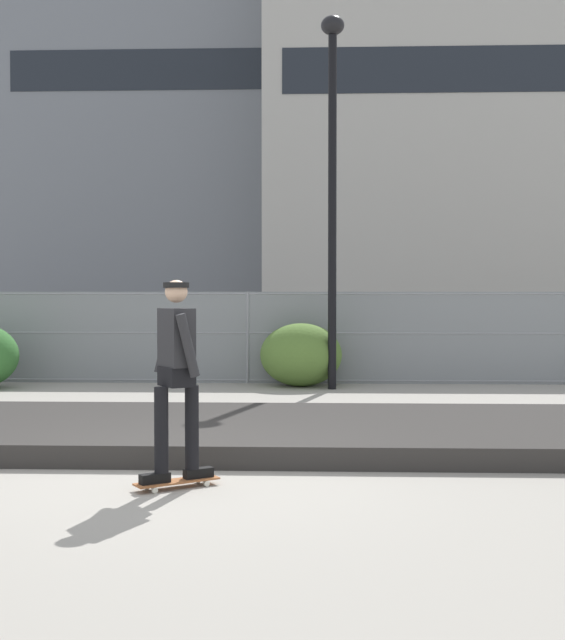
{
  "coord_description": "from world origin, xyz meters",
  "views": [
    {
      "loc": [
        1.36,
        -8.07,
        1.79
      ],
      "look_at": [
        0.85,
        5.17,
        1.39
      ],
      "focal_mm": 47.27,
      "sensor_mm": 36.0,
      "label": 1
    }
  ],
  "objects": [
    {
      "name": "ground_plane",
      "position": [
        0.0,
        0.0,
        0.0
      ],
      "size": [
        120.0,
        120.0,
        0.0
      ],
      "primitive_type": "plane",
      "color": "#9E998E"
    },
    {
      "name": "gravel_berm",
      "position": [
        0.0,
        2.14,
        0.12
      ],
      "size": [
        16.23,
        3.5,
        0.25
      ],
      "primitive_type": "cube",
      "color": "#33302D",
      "rests_on": "ground_plane"
    },
    {
      "name": "skateboard",
      "position": [
        0.08,
        -0.38,
        0.06
      ],
      "size": [
        0.78,
        0.61,
        0.07
      ],
      "color": "#9E5B33",
      "rests_on": "ground_plane"
    },
    {
      "name": "skater",
      "position": [
        0.08,
        -0.38,
        1.14
      ],
      "size": [
        0.65,
        0.61,
        1.86
      ],
      "color": "black",
      "rests_on": "skateboard"
    },
    {
      "name": "chain_fence",
      "position": [
        0.0,
        8.86,
        0.93
      ],
      "size": [
        25.59,
        0.06,
        1.85
      ],
      "color": "gray",
      "rests_on": "ground_plane"
    },
    {
      "name": "street_lamp",
      "position": [
        1.68,
        7.86,
        4.35
      ],
      "size": [
        0.44,
        0.44,
        7.02
      ],
      "color": "black",
      "rests_on": "ground_plane"
    },
    {
      "name": "parked_car_near",
      "position": [
        -4.05,
        11.99,
        0.84
      ],
      "size": [
        4.53,
        2.22,
        1.66
      ],
      "color": "black",
      "rests_on": "ground_plane"
    },
    {
      "name": "parked_car_mid",
      "position": [
        1.47,
        11.71,
        0.84
      ],
      "size": [
        4.55,
        2.26,
        1.66
      ],
      "color": "#474C54",
      "rests_on": "ground_plane"
    },
    {
      "name": "library_building",
      "position": [
        -7.93,
        50.32,
        12.55
      ],
      "size": [
        20.63,
        13.72,
        25.11
      ],
      "color": "slate",
      "rests_on": "ground_plane"
    },
    {
      "name": "office_block",
      "position": [
        12.48,
        45.9,
        11.28
      ],
      "size": [
        28.1,
        15.63,
        22.55
      ],
      "color": "#B2AFA8",
      "rests_on": "ground_plane"
    },
    {
      "name": "shrub_center",
      "position": [
        1.09,
        8.31,
        0.62
      ],
      "size": [
        1.6,
        1.31,
        1.24
      ],
      "color": "#567A33",
      "rests_on": "ground_plane"
    }
  ]
}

